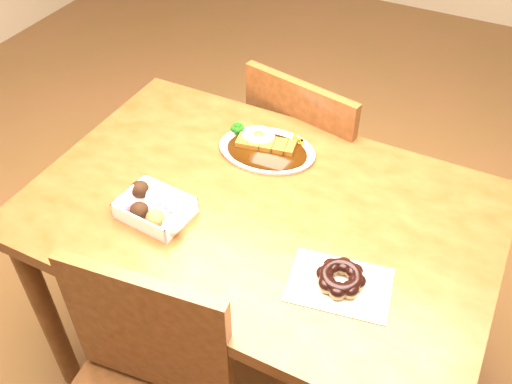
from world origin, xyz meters
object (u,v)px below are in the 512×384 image
at_px(katsu_curry_plate, 266,147).
at_px(table, 260,232).
at_px(pon_de_ring, 341,279).
at_px(donut_box, 153,207).
at_px(chair_far, 315,163).

bearing_deg(katsu_curry_plate, table, -67.18).
height_order(table, pon_de_ring, pon_de_ring).
bearing_deg(pon_de_ring, donut_box, -179.96).
bearing_deg(katsu_curry_plate, pon_de_ring, -44.71).
height_order(table, donut_box, donut_box).
bearing_deg(katsu_curry_plate, chair_far, 82.83).
relative_size(chair_far, katsu_curry_plate, 2.93).
height_order(table, chair_far, chair_far).
distance_m(chair_far, pon_de_ring, 0.81).
bearing_deg(chair_far, katsu_curry_plate, 94.09).
distance_m(table, chair_far, 0.57).
bearing_deg(table, donut_box, -147.03).
bearing_deg(chair_far, donut_box, 86.52).
bearing_deg(donut_box, table, 32.97).
distance_m(chair_far, katsu_curry_plate, 0.43).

